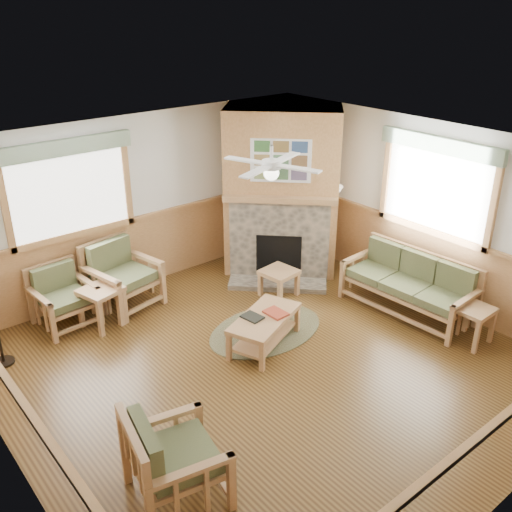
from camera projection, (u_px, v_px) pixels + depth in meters
floor at (267, 365)px, 7.19m from camera, size 6.00×6.00×0.01m
ceiling at (269, 155)px, 6.06m from camera, size 6.00×6.00×0.01m
wall_back at (141, 203)px, 8.73m from camera, size 6.00×0.02×2.70m
wall_left at (2, 366)px, 4.90m from camera, size 0.02×6.00×2.70m
wall_right at (423, 212)px, 8.36m from camera, size 0.02×6.00×2.70m
wainscot at (267, 328)px, 6.96m from camera, size 6.00×6.00×1.10m
fireplace at (282, 191)px, 9.25m from camera, size 3.11×3.11×2.70m
window_back at (61, 137)px, 7.58m from camera, size 1.90×0.16×1.50m
window_right at (444, 135)px, 7.70m from camera, size 0.16×1.90×1.50m
ceiling_fan at (272, 149)px, 6.46m from camera, size 1.59×1.59×0.36m
sofa at (408, 285)px, 8.23m from camera, size 1.94×0.88×0.87m
armchair_back_left at (64, 298)px, 7.92m from camera, size 0.81×0.81×0.85m
armchair_back_right at (123, 276)px, 8.37m from camera, size 1.04×1.04×0.98m
armchair_left at (176, 457)px, 5.14m from camera, size 0.97×0.97×0.92m
coffee_table at (264, 331)px, 7.51m from camera, size 1.24×0.93×0.45m
end_table_chairs at (103, 307)px, 7.95m from camera, size 0.62×0.61×0.58m
end_table_sofa at (472, 325)px, 7.57m from camera, size 0.48×0.46×0.52m
footstool at (279, 283)px, 8.78m from camera, size 0.54×0.54×0.42m
braided_rug at (266, 330)px, 7.93m from camera, size 1.94×1.94×0.01m
floor_lamp_right at (330, 230)px, 9.32m from camera, size 0.35×0.35×1.50m
book_red at (276, 312)px, 7.45m from camera, size 0.23×0.31×0.03m
book_dark at (252, 316)px, 7.37m from camera, size 0.24×0.30×0.03m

